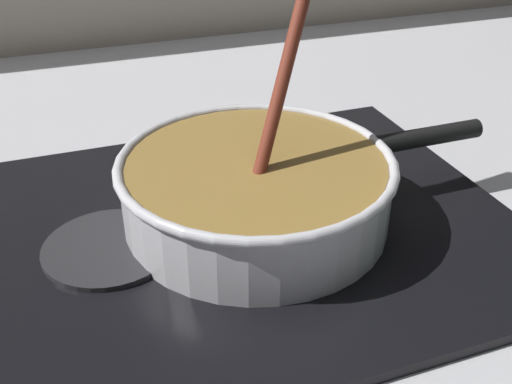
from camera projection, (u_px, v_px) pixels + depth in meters
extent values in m
cube|color=#B7B7BC|center=(188.00, 294.00, 0.61)|extent=(2.40, 1.60, 0.04)
cube|color=black|center=(256.00, 225.00, 0.67)|extent=(0.56, 0.48, 0.01)
torus|color=#592D0C|center=(256.00, 217.00, 0.66)|extent=(0.18, 0.18, 0.01)
cylinder|color=#262628|center=(109.00, 247.00, 0.62)|extent=(0.14, 0.14, 0.01)
cylinder|color=silver|center=(256.00, 192.00, 0.65)|extent=(0.29, 0.29, 0.07)
cylinder|color=olive|center=(256.00, 189.00, 0.64)|extent=(0.27, 0.27, 0.07)
torus|color=silver|center=(256.00, 162.00, 0.63)|extent=(0.30, 0.30, 0.01)
cylinder|color=black|center=(428.00, 136.00, 0.69)|extent=(0.14, 0.02, 0.02)
cylinder|color=#EDD88C|center=(319.00, 168.00, 0.64)|extent=(0.04, 0.04, 0.01)
cylinder|color=#E5CC7A|center=(258.00, 182.00, 0.61)|extent=(0.03, 0.03, 0.01)
cylinder|color=#E5CC7A|center=(346.00, 152.00, 0.67)|extent=(0.03, 0.03, 0.01)
cylinder|color=beige|center=(196.00, 142.00, 0.69)|extent=(0.04, 0.04, 0.01)
cylinder|color=beige|center=(298.00, 218.00, 0.55)|extent=(0.04, 0.04, 0.01)
cylinder|color=#EDD88C|center=(278.00, 136.00, 0.70)|extent=(0.03, 0.03, 0.01)
cylinder|color=beige|center=(212.00, 172.00, 0.63)|extent=(0.03, 0.03, 0.01)
cylinder|color=maroon|center=(288.00, 59.00, 0.60)|extent=(0.12, 0.10, 0.24)
cube|color=brown|center=(255.00, 188.00, 0.61)|extent=(0.05, 0.05, 0.01)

